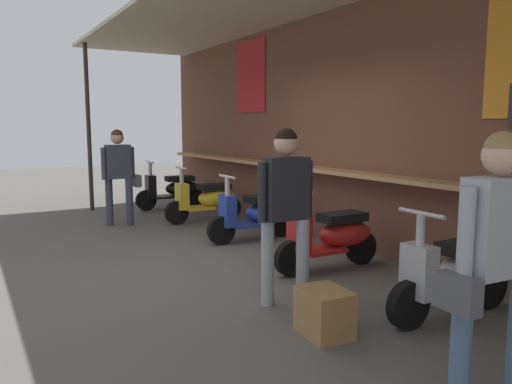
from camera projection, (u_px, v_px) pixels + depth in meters
name	position (u px, v px, depth m)	size (l,w,h in m)	color
ground_plane	(218.00, 265.00, 5.84)	(31.73, 31.73, 0.00)	#56544F
market_stall_facade	(340.00, 105.00, 6.51)	(11.33, 2.65, 3.45)	brown
scooter_black	(174.00, 189.00, 9.85)	(0.48, 1.40, 0.97)	black
scooter_yellow	(208.00, 199.00, 8.50)	(0.46, 1.40, 0.97)	gold
scooter_blue	(257.00, 214.00, 7.09)	(0.46, 1.40, 0.97)	#233D9E
scooter_red	(334.00, 236.00, 5.64)	(0.46, 1.40, 0.97)	red
scooter_silver	(458.00, 273.00, 4.23)	(0.46, 1.40, 0.97)	#B2B5BA
shopper_with_handbag	(119.00, 168.00, 8.10)	(0.29, 0.63, 1.59)	#383D4C
shopper_browsing	(286.00, 198.00, 4.43)	(0.26, 0.56, 1.63)	#999EA8
shopper_passing	(494.00, 245.00, 2.77)	(0.29, 0.65, 1.62)	slate
merchandise_crate	(324.00, 312.00, 3.87)	(0.42, 0.33, 0.37)	olive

